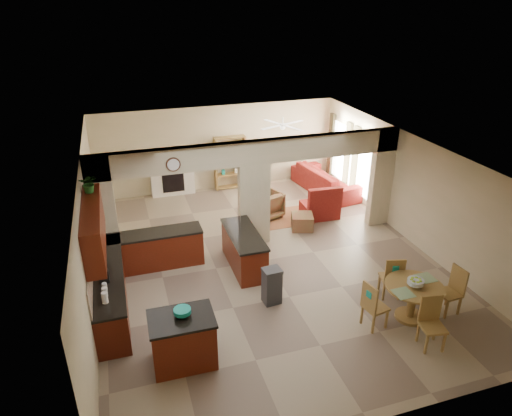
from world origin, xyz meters
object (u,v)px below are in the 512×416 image
object	(u,v)px
kitchen_island	(183,340)
sofa	(326,180)
dining_table	(413,297)
armchair	(265,205)

from	to	relation	value
kitchen_island	sofa	bearing A→B (deg)	48.90
kitchen_island	sofa	world-z (taller)	kitchen_island
dining_table	armchair	size ratio (longest dim) A/B	1.34
kitchen_island	dining_table	xyz separation A→B (m)	(4.60, -0.16, 0.02)
dining_table	armchair	xyz separation A→B (m)	(-1.32, 5.34, -0.13)
sofa	armchair	bearing A→B (deg)	107.34
kitchen_island	sofa	size ratio (longest dim) A/B	0.42
kitchen_island	armchair	distance (m)	6.13
dining_table	sofa	world-z (taller)	sofa
dining_table	kitchen_island	bearing A→B (deg)	178.05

